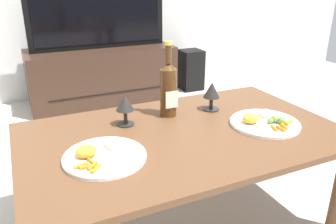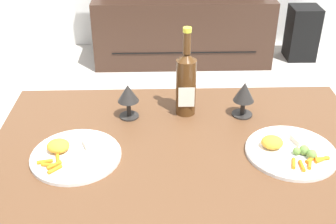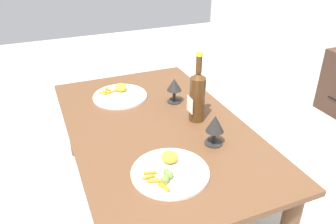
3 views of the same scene
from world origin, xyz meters
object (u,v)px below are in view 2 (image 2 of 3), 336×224
object	(u,v)px
wine_bottle	(186,81)
dinner_plate_right	(291,150)
goblet_left	(128,95)
goblet_right	(244,94)
floor_speaker	(302,33)
dinner_plate_left	(74,154)
tv_stand	(182,27)
dining_table	(182,158)

from	to	relation	value
wine_bottle	dinner_plate_right	xyz separation A→B (m)	(0.33, -0.27, -0.12)
goblet_left	goblet_right	distance (m)	0.42
floor_speaker	dinner_plate_left	xyz separation A→B (m)	(-1.34, -1.83, 0.28)
wine_bottle	goblet_right	distance (m)	0.22
wine_bottle	goblet_left	xyz separation A→B (m)	(-0.21, -0.02, -0.04)
wine_bottle	tv_stand	bearing A→B (deg)	86.89
tv_stand	goblet_right	world-z (taller)	goblet_right
dining_table	goblet_right	distance (m)	0.33
floor_speaker	wine_bottle	xyz separation A→B (m)	(-0.96, -1.56, 0.40)
dining_table	dinner_plate_left	size ratio (longest dim) A/B	4.45
goblet_left	goblet_right	world-z (taller)	goblet_right
goblet_right	dinner_plate_right	distance (m)	0.28
goblet_left	dinner_plate_left	distance (m)	0.31
wine_bottle	dinner_plate_left	world-z (taller)	wine_bottle
goblet_right	tv_stand	bearing A→B (deg)	94.51
dining_table	dinner_plate_right	distance (m)	0.37
floor_speaker	dinner_plate_right	distance (m)	1.96
wine_bottle	dinner_plate_right	bearing A→B (deg)	-39.99
floor_speaker	goblet_right	bearing A→B (deg)	-114.86
dinner_plate_left	floor_speaker	bearing A→B (deg)	53.77
floor_speaker	dinner_plate_left	bearing A→B (deg)	-125.66
dining_table	goblet_left	xyz separation A→B (m)	(-0.19, 0.17, 0.16)
floor_speaker	dinner_plate_right	world-z (taller)	dinner_plate_right
dinner_plate_right	floor_speaker	bearing A→B (deg)	70.78
goblet_left	goblet_right	bearing A→B (deg)	0.00
dinner_plate_left	dining_table	bearing A→B (deg)	12.13
floor_speaker	wine_bottle	distance (m)	1.88
tv_stand	dinner_plate_right	distance (m)	1.88
dinner_plate_right	wine_bottle	bearing A→B (deg)	140.01
dining_table	floor_speaker	bearing A→B (deg)	60.64
wine_bottle	dinner_plate_right	world-z (taller)	wine_bottle
tv_stand	dining_table	bearing A→B (deg)	-93.47
dining_table	floor_speaker	world-z (taller)	dining_table
dinner_plate_right	dining_table	bearing A→B (deg)	167.39
dining_table	tv_stand	distance (m)	1.78
wine_bottle	dining_table	bearing A→B (deg)	-96.37
goblet_right	dinner_plate_left	xyz separation A→B (m)	(-0.59, -0.25, -0.08)
goblet_left	wine_bottle	bearing A→B (deg)	6.60
wine_bottle	dinner_plate_right	size ratio (longest dim) A/B	1.14
tv_stand	floor_speaker	distance (m)	0.88
dinner_plate_left	dinner_plate_right	xyz separation A→B (m)	(0.70, -0.00, 0.00)
dining_table	goblet_left	distance (m)	0.30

